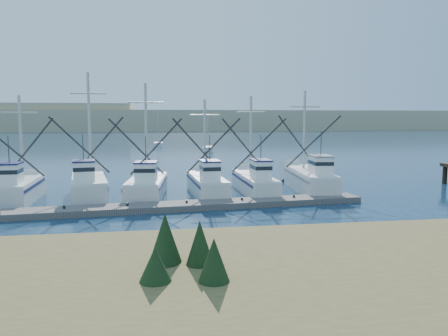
{
  "coord_description": "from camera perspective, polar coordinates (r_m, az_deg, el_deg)",
  "views": [
    {
      "loc": [
        -8.76,
        -22.63,
        6.25
      ],
      "look_at": [
        -3.94,
        8.0,
        2.69
      ],
      "focal_mm": 35.0,
      "sensor_mm": 36.0,
      "label": 1
    }
  ],
  "objects": [
    {
      "name": "ground",
      "position": [
        25.06,
        11.93,
        -8.04
      ],
      "size": [
        500.0,
        500.0,
        0.0
      ],
      "primitive_type": "plane",
      "color": "#0C2135",
      "rests_on": "ground"
    },
    {
      "name": "shore_bank",
      "position": [
        13.78,
        -5.3,
        -16.79
      ],
      "size": [
        40.0,
        10.0,
        1.6
      ],
      "primitive_type": "cube",
      "color": "#4C422D",
      "rests_on": "ground"
    },
    {
      "name": "floating_dock",
      "position": [
        30.06,
        -10.57,
        -5.16
      ],
      "size": [
        31.88,
        5.15,
        0.42
      ],
      "primitive_type": "cube",
      "rotation": [
        0.0,
        0.0,
        0.1
      ],
      "color": "#66605B",
      "rests_on": "ground"
    },
    {
      "name": "dune_ridge",
      "position": [
        232.8,
        -6.83,
        6.19
      ],
      "size": [
        360.0,
        60.0,
        10.0
      ],
      "primitive_type": "cube",
      "color": "tan",
      "rests_on": "ground"
    },
    {
      "name": "trawler_fleet",
      "position": [
        35.05,
        -8.57,
        -2.17
      ],
      "size": [
        30.77,
        9.71,
        9.84
      ],
      "color": "silver",
      "rests_on": "ground"
    },
    {
      "name": "sailboat_near",
      "position": [
        80.68,
        -2.08,
        2.45
      ],
      "size": [
        2.46,
        5.75,
        8.1
      ],
      "rotation": [
        0.0,
        0.0,
        -0.13
      ],
      "color": "silver",
      "rests_on": "ground"
    },
    {
      "name": "sailboat_far",
      "position": [
        95.64,
        -8.58,
        3.03
      ],
      "size": [
        1.99,
        4.88,
        8.1
      ],
      "rotation": [
        0.0,
        0.0,
        -0.03
      ],
      "color": "silver",
      "rests_on": "ground"
    }
  ]
}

